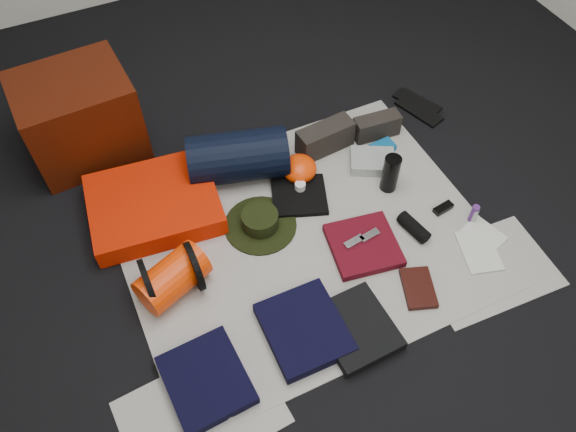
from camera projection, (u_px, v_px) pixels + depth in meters
name	position (u px, v px, depth m)	size (l,w,h in m)	color
floor	(304.00, 239.00, 2.58)	(4.50, 4.50, 0.02)	black
newspaper_mat	(304.00, 237.00, 2.57)	(1.60, 1.30, 0.01)	beige
newspaper_sheet_front_left	(201.00, 412.00, 2.09)	(0.58, 0.40, 0.00)	beige
newspaper_sheet_front_right	(487.00, 270.00, 2.47)	(0.58, 0.40, 0.00)	beige
red_cabinet	(80.00, 117.00, 2.74)	(0.52, 0.44, 0.44)	#441105
sleeping_pad	(154.00, 204.00, 2.61)	(0.58, 0.48, 0.11)	red
stuff_sack	(172.00, 278.00, 2.34)	(0.17, 0.17, 0.29)	#FF3804
sack_strap_left	(148.00, 284.00, 2.30)	(0.22, 0.22, 0.03)	black
sack_strap_right	(194.00, 266.00, 2.35)	(0.22, 0.22, 0.03)	black
navy_duffel	(238.00, 157.00, 2.70)	(0.25, 0.25, 0.48)	black
boonie_brim	(260.00, 225.00, 2.60)	(0.34, 0.34, 0.01)	black
boonie_crown	(260.00, 220.00, 2.57)	(0.17, 0.17, 0.07)	black
hiking_boot_left	(325.00, 138.00, 2.85)	(0.29, 0.11, 0.15)	#292420
hiking_boot_right	(377.00, 126.00, 2.92)	(0.24, 0.09, 0.12)	#292420
flip_flop_left	(419.00, 111.00, 3.07)	(0.10, 0.27, 0.01)	black
flip_flop_right	(417.00, 102.00, 3.11)	(0.10, 0.27, 0.01)	black
trousers_navy_a	(206.00, 380.00, 2.14)	(0.29, 0.33, 0.05)	black
trousers_navy_b	(304.00, 329.00, 2.26)	(0.31, 0.35, 0.05)	black
trousers_charcoal	(356.00, 328.00, 2.27)	(0.28, 0.32, 0.05)	black
black_tshirt	(299.00, 196.00, 2.70)	(0.26, 0.24, 0.03)	black
red_shirt	(363.00, 245.00, 2.52)	(0.29, 0.29, 0.04)	#540914
orange_stuff_sack	(299.00, 168.00, 2.75)	(0.17, 0.17, 0.11)	#FF3804
first_aid_pouch	(372.00, 161.00, 2.81)	(0.22, 0.16, 0.05)	#959D95
water_bottle	(390.00, 173.00, 2.67)	(0.08, 0.08, 0.20)	black
speaker	(414.00, 227.00, 2.56)	(0.06, 0.06, 0.16)	black
compact_camera	(381.00, 158.00, 2.84)	(0.10, 0.06, 0.04)	#A4A3A8
cyan_case	(382.00, 147.00, 2.88)	(0.12, 0.08, 0.04)	#0F5B94
toiletry_purple	(474.00, 214.00, 2.59)	(0.03, 0.03, 0.10)	#532373
toiletry_clear	(474.00, 216.00, 2.59)	(0.03, 0.03, 0.08)	#B0B5B1
paperback_book	(418.00, 288.00, 2.39)	(0.13, 0.19, 0.03)	black
map_booklet	(479.00, 251.00, 2.51)	(0.15, 0.23, 0.01)	silver
map_printout	(484.00, 234.00, 2.57)	(0.14, 0.18, 0.01)	silver
sunglasses	(443.00, 208.00, 2.65)	(0.10, 0.04, 0.02)	black
key_cluster	(221.00, 411.00, 2.09)	(0.07, 0.07, 0.01)	#A4A3A8
tape_roll	(300.00, 186.00, 2.69)	(0.05, 0.05, 0.04)	silver
energy_bar_a	(354.00, 242.00, 2.50)	(0.10, 0.04, 0.01)	#A4A3A8
energy_bar_b	(370.00, 235.00, 2.52)	(0.10, 0.04, 0.01)	#A4A3A8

